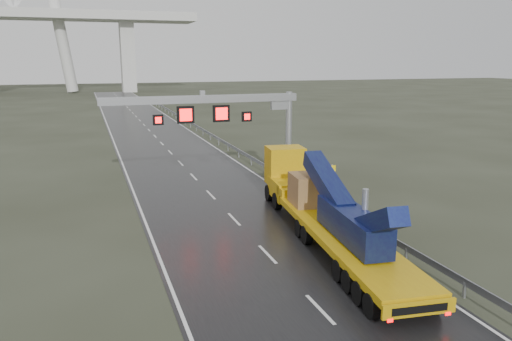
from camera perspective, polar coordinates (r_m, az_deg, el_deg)
name	(u,v)px	position (r m, az deg, el deg)	size (l,w,h in m)	color
ground	(299,288)	(22.19, 4.99, -13.26)	(400.00, 400.00, 0.00)	#2B2E20
road	(162,144)	(59.57, -10.72, 3.04)	(11.00, 200.00, 0.02)	black
guardrail	(236,149)	(51.08, -2.31, 2.47)	(0.20, 140.00, 1.40)	gray
sign_gantry	(230,114)	(37.86, -2.97, 6.44)	(14.90, 1.20, 7.42)	beige
heavy_haul_truck	(317,201)	(28.73, 7.01, -3.50)	(4.87, 19.30, 4.49)	#C89D0B
exit_sign_pair	(325,176)	(34.68, 7.87, -0.61)	(1.50, 0.30, 2.59)	#94979D
striped_barrier	(291,169)	(42.49, 4.00, 0.16)	(0.63, 0.34, 1.07)	red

